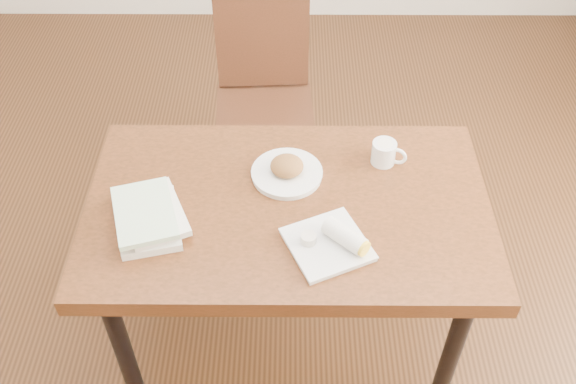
{
  "coord_description": "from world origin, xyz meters",
  "views": [
    {
      "loc": [
        0.01,
        -1.41,
        2.21
      ],
      "look_at": [
        0.0,
        0.0,
        0.8
      ],
      "focal_mm": 40.0,
      "sensor_mm": 36.0,
      "label": 1
    }
  ],
  "objects_px": {
    "chair_far": "(264,89)",
    "book_stack": "(149,216)",
    "table": "(288,221)",
    "plate_burrito": "(333,242)",
    "plate_scone": "(287,171)",
    "coffee_mug": "(385,152)"
  },
  "relations": [
    {
      "from": "plate_scone",
      "to": "coffee_mug",
      "type": "relative_size",
      "value": 2.02
    },
    {
      "from": "plate_scone",
      "to": "plate_burrito",
      "type": "height_order",
      "value": "same"
    },
    {
      "from": "plate_scone",
      "to": "book_stack",
      "type": "distance_m",
      "value": 0.47
    },
    {
      "from": "chair_far",
      "to": "plate_scone",
      "type": "distance_m",
      "value": 0.8
    },
    {
      "from": "coffee_mug",
      "to": "plate_burrito",
      "type": "relative_size",
      "value": 0.4
    },
    {
      "from": "plate_scone",
      "to": "plate_burrito",
      "type": "xyz_separation_m",
      "value": [
        0.14,
        -0.31,
        -0.0
      ]
    },
    {
      "from": "table",
      "to": "book_stack",
      "type": "xyz_separation_m",
      "value": [
        -0.42,
        -0.09,
        0.12
      ]
    },
    {
      "from": "coffee_mug",
      "to": "table",
      "type": "bearing_deg",
      "value": -148.72
    },
    {
      "from": "table",
      "to": "chair_far",
      "type": "xyz_separation_m",
      "value": [
        -0.11,
        0.89,
        -0.12
      ]
    },
    {
      "from": "chair_far",
      "to": "book_stack",
      "type": "xyz_separation_m",
      "value": [
        -0.31,
        -0.98,
        0.24
      ]
    },
    {
      "from": "coffee_mug",
      "to": "plate_burrito",
      "type": "xyz_separation_m",
      "value": [
        -0.19,
        -0.38,
        -0.02
      ]
    },
    {
      "from": "table",
      "to": "plate_burrito",
      "type": "xyz_separation_m",
      "value": [
        0.13,
        -0.18,
        0.11
      ]
    },
    {
      "from": "plate_burrito",
      "to": "plate_scone",
      "type": "bearing_deg",
      "value": 114.27
    },
    {
      "from": "coffee_mug",
      "to": "plate_burrito",
      "type": "height_order",
      "value": "coffee_mug"
    },
    {
      "from": "book_stack",
      "to": "plate_burrito",
      "type": "bearing_deg",
      "value": -9.05
    },
    {
      "from": "plate_scone",
      "to": "book_stack",
      "type": "xyz_separation_m",
      "value": [
        -0.42,
        -0.22,
        0.01
      ]
    },
    {
      "from": "coffee_mug",
      "to": "book_stack",
      "type": "relative_size",
      "value": 0.37
    },
    {
      "from": "chair_far",
      "to": "plate_scone",
      "type": "bearing_deg",
      "value": -82.1
    },
    {
      "from": "chair_far",
      "to": "book_stack",
      "type": "bearing_deg",
      "value": -107.58
    },
    {
      "from": "table",
      "to": "plate_burrito",
      "type": "bearing_deg",
      "value": -53.42
    },
    {
      "from": "table",
      "to": "plate_scone",
      "type": "xyz_separation_m",
      "value": [
        -0.0,
        0.13,
        0.11
      ]
    },
    {
      "from": "plate_scone",
      "to": "book_stack",
      "type": "bearing_deg",
      "value": -152.51
    }
  ]
}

